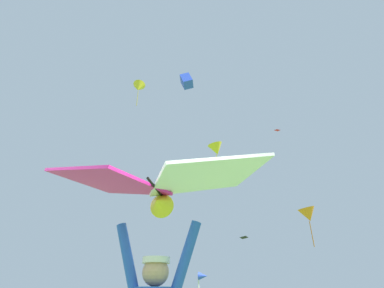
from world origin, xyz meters
TOP-DOWN VIEW (x-y plane):
  - held_stunt_kite at (0.31, -0.26)m, footprint 2.19×1.21m
  - distant_kite_yellow_low_right at (-7.67, 15.43)m, footprint 1.26×1.41m
  - distant_kite_black_overhead_distant at (-0.34, 32.09)m, footprint 1.08×1.09m
  - distant_kite_yellow_far_center at (-1.63, 20.04)m, footprint 1.55×1.53m
  - distant_kite_red_mid_right at (4.99, 29.11)m, footprint 0.68×0.67m
  - distant_kite_orange_low_left at (4.55, 16.77)m, footprint 1.55×1.51m
  - distant_kite_blue_high_left at (-2.76, 13.18)m, footprint 1.12×1.09m
  - marker_flag at (-0.62, 6.91)m, footprint 0.30×0.24m

SIDE VIEW (x-z plane):
  - marker_flag at x=-0.62m, z-range 0.72..2.70m
  - held_stunt_kite at x=0.31m, z-range 2.05..2.48m
  - distant_kite_orange_low_left at x=4.55m, z-range 4.65..7.19m
  - distant_kite_black_overhead_distant at x=-0.34m, z-range 7.21..7.43m
  - distant_kite_yellow_far_center at x=-1.63m, z-range 11.37..14.57m
  - distant_kite_blue_high_left at x=-2.76m, z-range 14.66..16.10m
  - distant_kite_yellow_low_right at x=-7.67m, z-range 16.22..18.72m
  - distant_kite_red_mid_right at x=4.99m, z-range 19.36..19.61m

